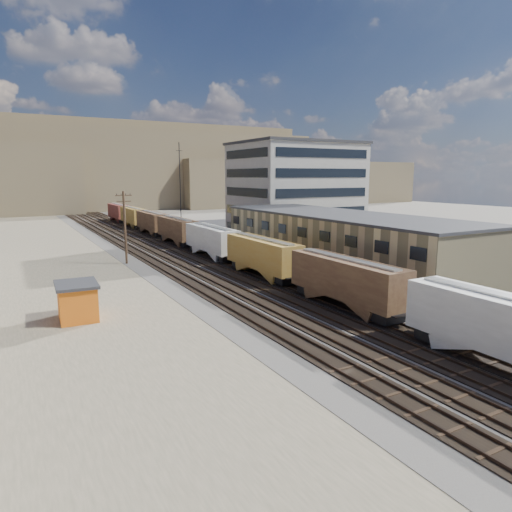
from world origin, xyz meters
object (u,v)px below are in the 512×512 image
freight_train (193,233)px  utility_pole_north (125,226)px  parked_car_blue (287,232)px  maintenance_shed (77,301)px

freight_train → utility_pole_north: size_ratio=11.97×
utility_pole_north → parked_car_blue: (35.39, 13.98, -4.46)m
freight_train → maintenance_shed: freight_train is taller
freight_train → utility_pole_north: bearing=-152.1°
freight_train → parked_car_blue: 24.35m
freight_train → parked_car_blue: bearing=17.9°
parked_car_blue → utility_pole_north: bearing=150.0°
freight_train → utility_pole_north: 14.13m
maintenance_shed → parked_car_blue: size_ratio=0.75×
utility_pole_north → maintenance_shed: bearing=-112.6°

